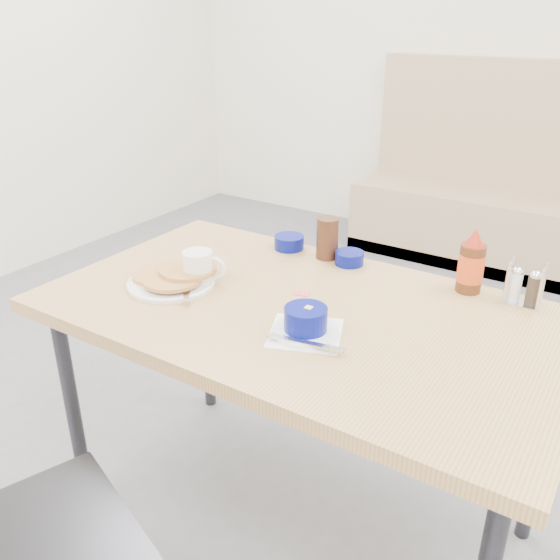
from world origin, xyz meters
The scene contains 12 objects.
wall_back centered at (0.00, 2.97, 1.40)m, with size 5.00×0.06×2.80m, color silver.
booth_bench centered at (0.00, 2.78, 0.35)m, with size 1.90×0.56×1.22m.
dining_table centered at (0.00, 0.25, 0.70)m, with size 1.40×0.80×0.76m.
pancake_plate centered at (-0.39, 0.17, 0.78)m, with size 0.26×0.25×0.05m.
coffee_mug centered at (-0.32, 0.22, 0.81)m, with size 0.12×0.09×0.10m.
grits_setting centered at (0.08, 0.13, 0.79)m, with size 0.25×0.23×0.07m.
creamer_bowl centered at (-0.25, 0.59, 0.78)m, with size 0.10×0.10×0.04m.
butter_bowl centered at (-0.03, 0.58, 0.78)m, with size 0.09×0.09×0.04m.
amber_tumbler centered at (-0.11, 0.59, 0.83)m, with size 0.07×0.07×0.13m, color #381E12.
condiment_caddy centered at (0.49, 0.59, 0.80)m, with size 0.10×0.06×0.12m.
syrup_bottle centered at (0.34, 0.59, 0.84)m, with size 0.07×0.07×0.19m.
sugar_wrapper centered at (-0.04, 0.32, 0.76)m, with size 0.04×0.03×0.00m, color #E14B57.
Camera 1 is at (0.72, -0.97, 1.49)m, focal length 38.00 mm.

